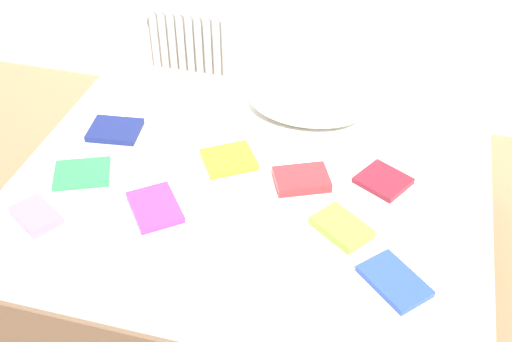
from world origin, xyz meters
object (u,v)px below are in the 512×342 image
(textbook_red, at_px, (301,180))
(textbook_green, at_px, (82,173))
(textbook_orange, at_px, (229,159))
(radiator, at_px, (190,47))
(textbook_navy, at_px, (115,130))
(textbook_maroon, at_px, (383,181))
(pillow, at_px, (307,103))
(textbook_lime, at_px, (342,227))
(textbook_pink, at_px, (36,216))
(bed, at_px, (253,218))
(textbook_blue, at_px, (394,281))
(textbook_purple, at_px, (155,207))

(textbook_red, relative_size, textbook_green, 0.96)
(textbook_orange, bearing_deg, radiator, 84.54)
(textbook_navy, relative_size, textbook_maroon, 1.18)
(pillow, bearing_deg, textbook_lime, -68.56)
(textbook_navy, bearing_deg, textbook_pink, -102.07)
(textbook_green, bearing_deg, bed, -7.67)
(textbook_navy, xyz_separation_m, textbook_pink, (-0.05, -0.61, 0.01))
(textbook_navy, xyz_separation_m, textbook_green, (-0.00, -0.32, -0.00))
(textbook_navy, distance_m, textbook_red, 0.91)
(bed, distance_m, textbook_blue, 0.82)
(textbook_purple, height_order, textbook_navy, textbook_purple)
(radiator, height_order, textbook_orange, radiator)
(radiator, relative_size, pillow, 0.90)
(radiator, relative_size, textbook_red, 2.21)
(textbook_purple, xyz_separation_m, textbook_green, (-0.38, 0.12, -0.00))
(textbook_maroon, bearing_deg, textbook_lime, -81.71)
(textbook_navy, distance_m, textbook_blue, 1.45)
(radiator, distance_m, pillow, 1.13)
(pillow, distance_m, textbook_red, 0.50)
(textbook_purple, bearing_deg, textbook_blue, 43.83)
(textbook_orange, bearing_deg, textbook_pink, -172.29)
(textbook_maroon, height_order, textbook_orange, textbook_orange)
(pillow, bearing_deg, textbook_blue, -61.58)
(bed, xyz_separation_m, radiator, (-0.72, 1.20, 0.13))
(textbook_purple, distance_m, textbook_maroon, 0.95)
(textbook_orange, distance_m, textbook_green, 0.62)
(bed, relative_size, textbook_red, 8.95)
(bed, xyz_separation_m, textbook_orange, (-0.12, 0.06, 0.27))
(textbook_green, bearing_deg, textbook_maroon, -10.22)
(textbook_maroon, xyz_separation_m, textbook_pink, (-1.29, -0.57, 0.01))
(textbook_purple, distance_m, textbook_green, 0.40)
(pillow, bearing_deg, radiator, 140.11)
(bed, relative_size, textbook_lime, 9.26)
(textbook_orange, relative_size, textbook_pink, 1.11)
(bed, height_order, radiator, radiator)
(textbook_maroon, bearing_deg, bed, -141.45)
(pillow, bearing_deg, textbook_green, -140.74)
(textbook_pink, bearing_deg, textbook_maroon, 55.43)
(bed, bearing_deg, textbook_blue, -34.97)
(radiator, bearing_deg, pillow, -39.89)
(radiator, distance_m, textbook_red, 1.53)
(pillow, height_order, textbook_orange, pillow)
(textbook_orange, relative_size, textbook_lime, 1.00)
(textbook_purple, xyz_separation_m, textbook_maroon, (0.86, 0.40, -0.00))
(pillow, distance_m, textbook_lime, 0.78)
(pillow, xyz_separation_m, textbook_lime, (0.28, -0.72, -0.06))
(radiator, bearing_deg, textbook_navy, -88.54)
(textbook_navy, bearing_deg, textbook_maroon, -8.64)
(bed, bearing_deg, textbook_navy, 169.65)
(textbook_lime, bearing_deg, pillow, 147.46)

